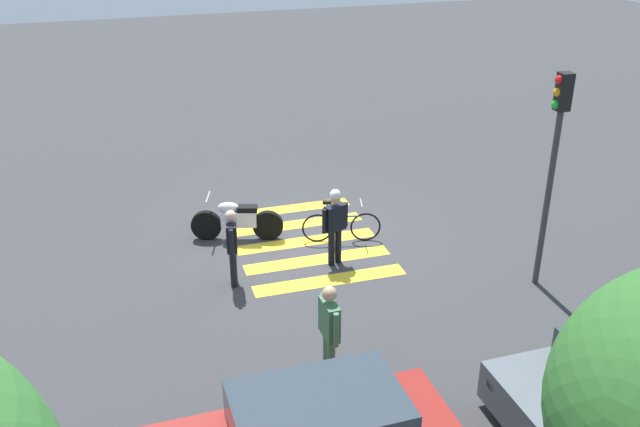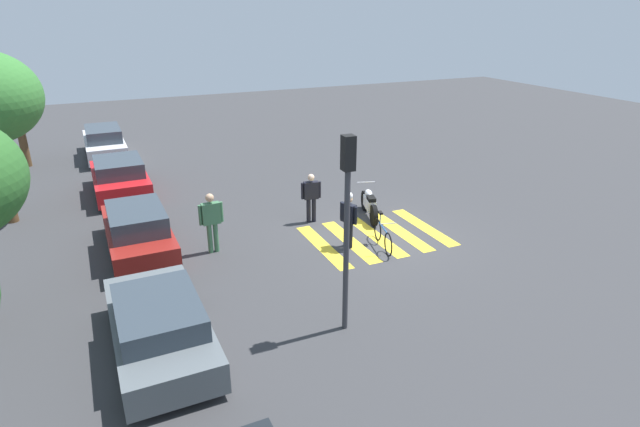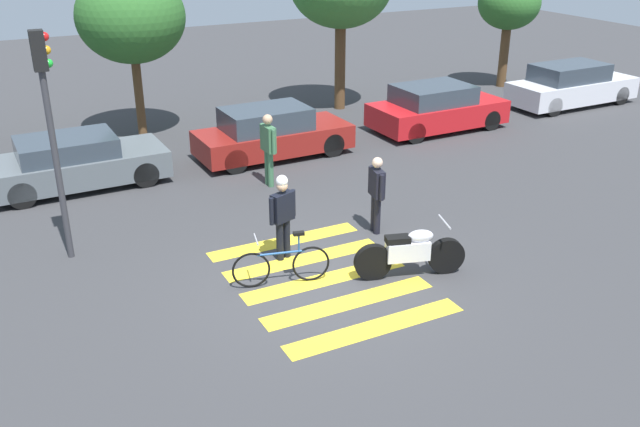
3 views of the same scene
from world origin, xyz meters
name	(u,v)px [view 2 (image 2 of 3)]	position (x,y,z in m)	size (l,w,h in m)	color
ground_plane	(376,236)	(0.00, 0.00, 0.00)	(60.00, 60.00, 0.00)	#38383A
police_motorcycle	(369,204)	(1.46, -0.57, 0.47)	(2.04, 0.85, 1.06)	black
leaning_bicycle	(383,235)	(-0.76, 0.22, 0.38)	(1.74, 0.57, 1.01)	black
officer_on_foot	(348,216)	(-0.31, 1.14, 0.99)	(0.62, 0.34, 1.72)	black
officer_by_motorcycle	(311,195)	(1.91, 1.37, 0.94)	(0.28, 0.65, 1.65)	black
pedestrian_bystander	(211,219)	(0.99, 4.85, 1.04)	(0.24, 0.71, 1.79)	#3F724C
crosswalk_stripes	(376,236)	(0.00, 0.00, 0.00)	(3.21, 4.05, 0.01)	yellow
car_grey_coupe	(159,326)	(-3.20, 6.92, 0.62)	(4.19, 1.86, 1.27)	black
car_maroon_wagon	(138,230)	(1.90, 6.80, 0.66)	(4.22, 1.75, 1.39)	black
car_red_convertible	(120,177)	(7.42, 6.87, 0.66)	(4.16, 1.94, 1.39)	black
car_white_van	(104,143)	(13.23, 7.11, 0.69)	(4.67, 1.77, 1.45)	black
traffic_light_pole	(347,205)	(-3.98, 3.09, 2.91)	(0.33, 0.25, 4.35)	#38383D
street_tree_end	(13,98)	(13.03, 10.41, 3.04)	(2.27, 2.27, 4.06)	brown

